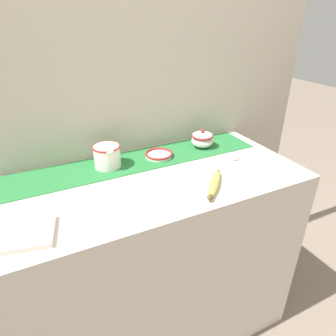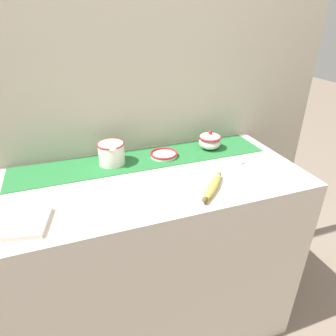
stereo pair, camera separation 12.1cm
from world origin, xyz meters
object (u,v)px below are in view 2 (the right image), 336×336
Objects in this scene: cream_pitcher at (111,153)px; sugar_bowl at (210,141)px; small_dish at (164,154)px; napkin_stack at (23,223)px; banana at (212,187)px; spoon at (238,162)px.

sugar_bowl is at bearing -0.10° from cream_pitcher.
small_dish is 0.85× the size of napkin_stack.
napkin_stack is (-0.67, 0.02, -0.01)m from banana.
small_dish is 0.68m from napkin_stack.
cream_pitcher is 0.92× the size of spoon.
banana is 1.19× the size of napkin_stack.
cream_pitcher reaches higher than small_dish.
spoon is (0.05, -0.19, -0.04)m from sugar_bowl.
spoon is 0.99× the size of napkin_stack.
sugar_bowl is at bearing 22.05° from napkin_stack.
spoon is at bearing -74.70° from sugar_bowl.
cream_pitcher reaches higher than sugar_bowl.
banana is at bearing -115.18° from sugar_bowl.
cream_pitcher is 0.92× the size of napkin_stack.
napkin_stack is at bearing -135.85° from cream_pitcher.
small_dish is (0.24, -0.01, -0.04)m from cream_pitcher.
sugar_bowl is at bearing 1.97° from small_dish.
sugar_bowl is 0.91m from napkin_stack.
small_dish is at bearing 102.49° from banana.
sugar_bowl is 0.25m from small_dish.
banana is 0.67m from napkin_stack.
banana reaches higher than napkin_stack.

